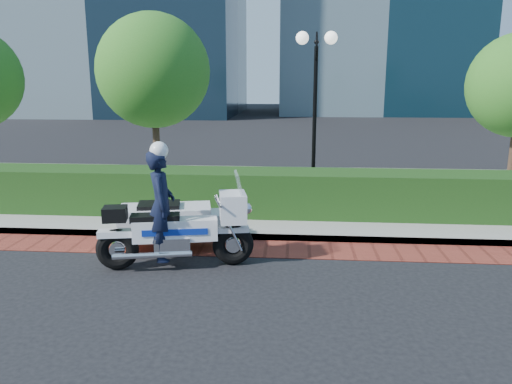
{
  "coord_description": "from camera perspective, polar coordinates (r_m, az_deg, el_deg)",
  "views": [
    {
      "loc": [
        0.55,
        -7.64,
        3.2
      ],
      "look_at": [
        -0.24,
        2.07,
        1.0
      ],
      "focal_mm": 35.0,
      "sensor_mm": 36.0,
      "label": 1
    }
  ],
  "objects": [
    {
      "name": "ground",
      "position": [
        8.3,
        0.5,
        -9.95
      ],
      "size": [
        120.0,
        120.0,
        0.0
      ],
      "primitive_type": "plane",
      "color": "black",
      "rests_on": "ground"
    },
    {
      "name": "brick_strip",
      "position": [
        9.7,
        1.14,
        -6.5
      ],
      "size": [
        60.0,
        1.0,
        0.01
      ],
      "primitive_type": "cube",
      "color": "maroon",
      "rests_on": "ground"
    },
    {
      "name": "sidewalk",
      "position": [
        14.0,
        2.28,
        -0.17
      ],
      "size": [
        60.0,
        8.0,
        0.15
      ],
      "primitive_type": "cube",
      "color": "gray",
      "rests_on": "ground"
    },
    {
      "name": "hedge_main",
      "position": [
        11.54,
        1.8,
        -0.04
      ],
      "size": [
        18.0,
        1.2,
        1.0
      ],
      "primitive_type": "cube",
      "color": "#163411",
      "rests_on": "sidewalk"
    },
    {
      "name": "lamppost",
      "position": [
        12.85,
        6.79,
        11.57
      ],
      "size": [
        1.02,
        0.7,
        4.21
      ],
      "color": "black",
      "rests_on": "sidewalk"
    },
    {
      "name": "tree_b",
      "position": [
        14.71,
        -11.65,
        13.39
      ],
      "size": [
        3.2,
        3.2,
        4.89
      ],
      "color": "#332319",
      "rests_on": "sidewalk"
    },
    {
      "name": "police_motorcycle",
      "position": [
        9.07,
        -9.84,
        -3.11
      ],
      "size": [
        2.71,
        1.94,
        2.2
      ],
      "rotation": [
        0.0,
        0.0,
        0.2
      ],
      "color": "black",
      "rests_on": "ground"
    }
  ]
}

